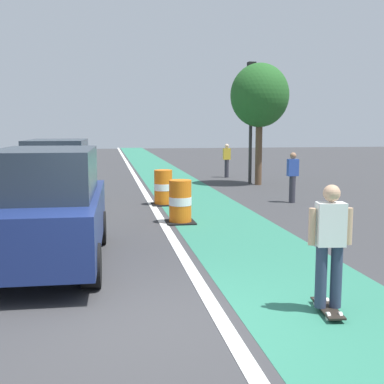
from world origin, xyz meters
TOP-DOWN VIEW (x-y plane):
  - ground_plane at (0.00, 0.00)m, footprint 100.00×100.00m
  - bike_lane_strip at (2.40, 12.00)m, footprint 2.50×80.00m
  - lane_divider_stripe at (0.90, 12.00)m, footprint 0.20×80.00m
  - skateboarder_on_lane at (2.33, -0.14)m, footprint 0.57×0.82m
  - parked_suv_nearest at (-1.51, 2.88)m, footprint 2.01×4.65m
  - parked_suv_second at (-1.90, 9.13)m, footprint 2.02×4.65m
  - traffic_barrel_front at (1.34, 6.23)m, footprint 0.73×0.73m
  - traffic_barrel_mid at (1.25, 9.21)m, footprint 0.73×0.73m
  - traffic_light_corner at (5.61, 14.49)m, footprint 0.41×0.32m
  - pedestrian_crossing at (5.37, 8.96)m, footprint 0.34×0.20m
  - pedestrian_waiting at (5.21, 17.07)m, footprint 0.34×0.20m
  - street_tree_sidewalk at (5.78, 13.89)m, footprint 2.40×2.40m

SIDE VIEW (x-z plane):
  - ground_plane at x=0.00m, z-range 0.00..0.00m
  - bike_lane_strip at x=2.40m, z-range 0.00..0.01m
  - lane_divider_stripe at x=0.90m, z-range 0.00..0.01m
  - traffic_barrel_front at x=1.34m, z-range -0.01..1.08m
  - traffic_barrel_mid at x=1.25m, z-range -0.01..1.08m
  - pedestrian_crossing at x=5.37m, z-range 0.06..1.67m
  - pedestrian_waiting at x=5.21m, z-range 0.06..1.67m
  - skateboarder_on_lane at x=2.33m, z-range 0.07..1.76m
  - parked_suv_nearest at x=-1.51m, z-range 0.02..2.06m
  - parked_suv_second at x=-1.90m, z-range 0.02..2.06m
  - traffic_light_corner at x=5.61m, z-range 0.95..6.05m
  - street_tree_sidewalk at x=5.78m, z-range 1.17..6.17m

